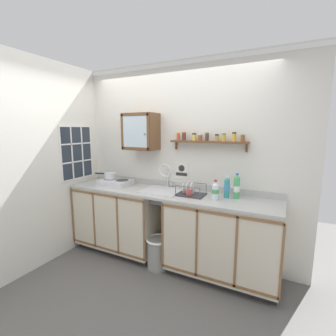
{
  "coord_description": "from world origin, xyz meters",
  "views": [
    {
      "loc": [
        1.36,
        -2.27,
        1.77
      ],
      "look_at": [
        -0.03,
        0.48,
        1.26
      ],
      "focal_mm": 25.51,
      "sensor_mm": 36.0,
      "label": 1
    }
  ],
  "objects_px": {
    "mug": "(189,193)",
    "bottle_soda_green_1": "(237,187)",
    "bottle_detergent_teal_0": "(227,187)",
    "saucepan": "(110,175)",
    "wall_cabinet": "(141,132)",
    "trash_bin": "(158,252)",
    "bottle_water_clear_2": "(215,191)",
    "hot_plate_stove": "(115,182)",
    "dish_rack": "(190,192)",
    "sink": "(162,192)",
    "warning_sign": "(182,170)"
  },
  "relations": [
    {
      "from": "trash_bin",
      "to": "warning_sign",
      "type": "bearing_deg",
      "value": 74.91
    },
    {
      "from": "sink",
      "to": "dish_rack",
      "type": "bearing_deg",
      "value": -4.37
    },
    {
      "from": "saucepan",
      "to": "trash_bin",
      "type": "relative_size",
      "value": 0.83
    },
    {
      "from": "bottle_water_clear_2",
      "to": "trash_bin",
      "type": "distance_m",
      "value": 1.11
    },
    {
      "from": "mug",
      "to": "bottle_detergent_teal_0",
      "type": "bearing_deg",
      "value": 19.43
    },
    {
      "from": "saucepan",
      "to": "mug",
      "type": "height_order",
      "value": "saucepan"
    },
    {
      "from": "bottle_water_clear_2",
      "to": "saucepan",
      "type": "bearing_deg",
      "value": 176.88
    },
    {
      "from": "mug",
      "to": "trash_bin",
      "type": "xyz_separation_m",
      "value": [
        -0.37,
        -0.12,
        -0.8
      ]
    },
    {
      "from": "wall_cabinet",
      "to": "trash_bin",
      "type": "relative_size",
      "value": 1.25
    },
    {
      "from": "dish_rack",
      "to": "mug",
      "type": "relative_size",
      "value": 2.83
    },
    {
      "from": "trash_bin",
      "to": "wall_cabinet",
      "type": "bearing_deg",
      "value": 144.5
    },
    {
      "from": "bottle_detergent_teal_0",
      "to": "trash_bin",
      "type": "bearing_deg",
      "value": -161.33
    },
    {
      "from": "hot_plate_stove",
      "to": "bottle_water_clear_2",
      "type": "bearing_deg",
      "value": -2.52
    },
    {
      "from": "saucepan",
      "to": "bottle_soda_green_1",
      "type": "distance_m",
      "value": 1.8
    },
    {
      "from": "dish_rack",
      "to": "trash_bin",
      "type": "xyz_separation_m",
      "value": [
        -0.36,
        -0.18,
        -0.8
      ]
    },
    {
      "from": "sink",
      "to": "bottle_detergent_teal_0",
      "type": "xyz_separation_m",
      "value": [
        0.83,
        0.05,
        0.14
      ]
    },
    {
      "from": "bottle_soda_green_1",
      "to": "bottle_water_clear_2",
      "type": "xyz_separation_m",
      "value": [
        -0.2,
        -0.17,
        -0.03
      ]
    },
    {
      "from": "dish_rack",
      "to": "trash_bin",
      "type": "relative_size",
      "value": 0.84
    },
    {
      "from": "hot_plate_stove",
      "to": "dish_rack",
      "type": "height_order",
      "value": "dish_rack"
    },
    {
      "from": "hot_plate_stove",
      "to": "wall_cabinet",
      "type": "distance_m",
      "value": 0.82
    },
    {
      "from": "bottle_soda_green_1",
      "to": "warning_sign",
      "type": "distance_m",
      "value": 0.79
    },
    {
      "from": "bottle_detergent_teal_0",
      "to": "sink",
      "type": "bearing_deg",
      "value": -176.22
    },
    {
      "from": "bottle_detergent_teal_0",
      "to": "warning_sign",
      "type": "distance_m",
      "value": 0.7
    },
    {
      "from": "saucepan",
      "to": "wall_cabinet",
      "type": "relative_size",
      "value": 0.67
    },
    {
      "from": "saucepan",
      "to": "bottle_soda_green_1",
      "type": "height_order",
      "value": "bottle_soda_green_1"
    },
    {
      "from": "sink",
      "to": "trash_bin",
      "type": "xyz_separation_m",
      "value": [
        0.05,
        -0.21,
        -0.74
      ]
    },
    {
      "from": "dish_rack",
      "to": "wall_cabinet",
      "type": "bearing_deg",
      "value": 170.78
    },
    {
      "from": "mug",
      "to": "warning_sign",
      "type": "height_order",
      "value": "warning_sign"
    },
    {
      "from": "mug",
      "to": "trash_bin",
      "type": "distance_m",
      "value": 0.89
    },
    {
      "from": "mug",
      "to": "hot_plate_stove",
      "type": "bearing_deg",
      "value": 176.9
    },
    {
      "from": "hot_plate_stove",
      "to": "dish_rack",
      "type": "xyz_separation_m",
      "value": [
        1.16,
        -0.0,
        0.0
      ]
    },
    {
      "from": "sink",
      "to": "saucepan",
      "type": "height_order",
      "value": "sink"
    },
    {
      "from": "sink",
      "to": "bottle_detergent_teal_0",
      "type": "distance_m",
      "value": 0.84
    },
    {
      "from": "bottle_detergent_teal_0",
      "to": "dish_rack",
      "type": "relative_size",
      "value": 0.79
    },
    {
      "from": "bottle_detergent_teal_0",
      "to": "trash_bin",
      "type": "distance_m",
      "value": 1.21
    },
    {
      "from": "dish_rack",
      "to": "trash_bin",
      "type": "height_order",
      "value": "dish_rack"
    },
    {
      "from": "bottle_detergent_teal_0",
      "to": "bottle_water_clear_2",
      "type": "height_order",
      "value": "bottle_detergent_teal_0"
    },
    {
      "from": "saucepan",
      "to": "bottle_soda_green_1",
      "type": "bearing_deg",
      "value": 2.68
    },
    {
      "from": "warning_sign",
      "to": "sink",
      "type": "bearing_deg",
      "value": -125.04
    },
    {
      "from": "bottle_water_clear_2",
      "to": "bottle_detergent_teal_0",
      "type": "bearing_deg",
      "value": 57.26
    },
    {
      "from": "hot_plate_stove",
      "to": "mug",
      "type": "bearing_deg",
      "value": -3.1
    },
    {
      "from": "hot_plate_stove",
      "to": "bottle_detergent_teal_0",
      "type": "distance_m",
      "value": 1.59
    },
    {
      "from": "dish_rack",
      "to": "warning_sign",
      "type": "distance_m",
      "value": 0.41
    },
    {
      "from": "dish_rack",
      "to": "wall_cabinet",
      "type": "distance_m",
      "value": 1.08
    },
    {
      "from": "bottle_detergent_teal_0",
      "to": "saucepan",
      "type": "bearing_deg",
      "value": -177.91
    },
    {
      "from": "mug",
      "to": "bottle_soda_green_1",
      "type": "bearing_deg",
      "value": 17.9
    },
    {
      "from": "bottle_soda_green_1",
      "to": "mug",
      "type": "xyz_separation_m",
      "value": [
        -0.52,
        -0.17,
        -0.09
      ]
    },
    {
      "from": "sink",
      "to": "bottle_detergent_teal_0",
      "type": "height_order",
      "value": "sink"
    },
    {
      "from": "mug",
      "to": "wall_cabinet",
      "type": "distance_m",
      "value": 1.09
    },
    {
      "from": "saucepan",
      "to": "bottle_detergent_teal_0",
      "type": "xyz_separation_m",
      "value": [
        1.69,
        0.06,
        -0.0
      ]
    }
  ]
}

